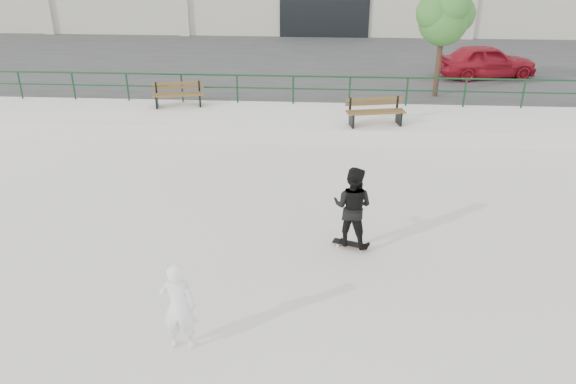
# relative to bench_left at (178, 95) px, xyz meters

# --- Properties ---
(ground) EXTENTS (120.00, 120.00, 0.00)m
(ground) POSITION_rel_bench_left_xyz_m (5.02, -10.26, -0.91)
(ground) COLOR beige
(ground) RESTS_ON ground
(ledge) EXTENTS (30.00, 3.00, 0.50)m
(ledge) POSITION_rel_bench_left_xyz_m (5.02, -0.76, -0.66)
(ledge) COLOR silver
(ledge) RESTS_ON ground
(parking_strip) EXTENTS (60.00, 14.00, 0.50)m
(parking_strip) POSITION_rel_bench_left_xyz_m (5.02, 7.74, -0.66)
(parking_strip) COLOR #363636
(parking_strip) RESTS_ON ground
(railing) EXTENTS (28.00, 0.06, 1.03)m
(railing) POSITION_rel_bench_left_xyz_m (5.02, 0.54, 0.33)
(railing) COLOR #163D20
(railing) RESTS_ON ledge
(bench_left) EXTENTS (1.87, 0.88, 0.83)m
(bench_left) POSITION_rel_bench_left_xyz_m (0.00, 0.00, 0.00)
(bench_left) COLOR brown
(bench_left) RESTS_ON ledge
(bench_right) EXTENTS (1.93, 0.90, 0.86)m
(bench_right) POSITION_rel_bench_left_xyz_m (6.76, -1.61, 0.01)
(bench_right) COLOR brown
(bench_right) RESTS_ON ledge
(tree) EXTENTS (2.19, 1.94, 3.89)m
(tree) POSITION_rel_bench_left_xyz_m (9.30, 1.94, 2.51)
(tree) COLOR #4B3425
(tree) RESTS_ON parking_strip
(red_car) EXTENTS (4.22, 2.32, 1.36)m
(red_car) POSITION_rel_bench_left_xyz_m (11.83, 4.91, 0.27)
(red_car) COLOR maroon
(red_car) RESTS_ON parking_strip
(skateboard) EXTENTS (0.80, 0.44, 0.09)m
(skateboard) POSITION_rel_bench_left_xyz_m (5.78, -8.43, -0.84)
(skateboard) COLOR black
(skateboard) RESTS_ON ground
(standing_skater) EXTENTS (1.05, 0.94, 1.78)m
(standing_skater) POSITION_rel_bench_left_xyz_m (5.78, -8.43, 0.07)
(standing_skater) COLOR black
(standing_skater) RESTS_ON skateboard
(seated_skater) EXTENTS (0.59, 0.40, 1.60)m
(seated_skater) POSITION_rel_bench_left_xyz_m (2.89, -11.79, -0.11)
(seated_skater) COLOR white
(seated_skater) RESTS_ON ground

